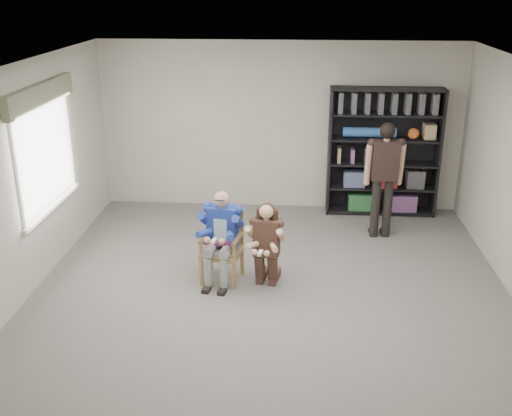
# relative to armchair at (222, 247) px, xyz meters

# --- Properties ---
(room_shell) EXTENTS (6.00, 7.00, 2.80)m
(room_shell) POSITION_rel_armchair_xyz_m (0.65, -0.68, 0.93)
(room_shell) COLOR beige
(room_shell) RESTS_ON ground
(floor) EXTENTS (6.00, 7.00, 0.01)m
(floor) POSITION_rel_armchair_xyz_m (0.65, -0.68, -0.47)
(floor) COLOR slate
(floor) RESTS_ON ground
(window_left) EXTENTS (0.16, 2.00, 1.75)m
(window_left) POSITION_rel_armchair_xyz_m (-2.30, 0.32, 1.16)
(window_left) COLOR white
(window_left) RESTS_ON room_shell
(armchair) EXTENTS (0.62, 0.61, 0.94)m
(armchair) POSITION_rel_armchair_xyz_m (0.00, 0.00, 0.00)
(armchair) COLOR olive
(armchair) RESTS_ON floor
(seated_man) EXTENTS (0.64, 0.81, 1.22)m
(seated_man) POSITION_rel_armchair_xyz_m (0.00, 0.00, 0.14)
(seated_man) COLOR navy
(seated_man) RESTS_ON floor
(kneeling_woman) EXTENTS (0.59, 0.82, 1.12)m
(kneeling_woman) POSITION_rel_armchair_xyz_m (0.58, -0.12, 0.09)
(kneeling_woman) COLOR #3C2D21
(kneeling_woman) RESTS_ON floor
(bookshelf) EXTENTS (1.80, 0.38, 2.10)m
(bookshelf) POSITION_rel_armchair_xyz_m (2.35, 2.60, 0.58)
(bookshelf) COLOR black
(bookshelf) RESTS_ON floor
(standing_man) EXTENTS (0.57, 0.35, 1.77)m
(standing_man) POSITION_rel_armchair_xyz_m (2.24, 1.58, 0.41)
(standing_man) COLOR black
(standing_man) RESTS_ON floor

